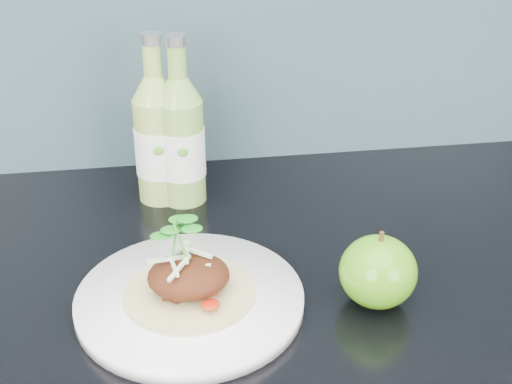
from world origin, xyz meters
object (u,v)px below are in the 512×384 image
green_apple (378,272)px  cider_bottle_right (181,141)px  cider_bottle_left (158,139)px  dinner_plate (190,300)px

green_apple → cider_bottle_right: bearing=126.2°
cider_bottle_left → cider_bottle_right: bearing=0.9°
cider_bottle_left → cider_bottle_right: (0.03, -0.01, 0.00)m
dinner_plate → green_apple: bearing=-6.1°
green_apple → cider_bottle_right: 0.32m
cider_bottle_left → dinner_plate: bearing=-66.0°
dinner_plate → cider_bottle_right: 0.25m
green_apple → cider_bottle_left: (-0.22, 0.27, 0.05)m
green_apple → cider_bottle_left: cider_bottle_left is taller
dinner_plate → green_apple: (0.20, -0.02, 0.03)m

